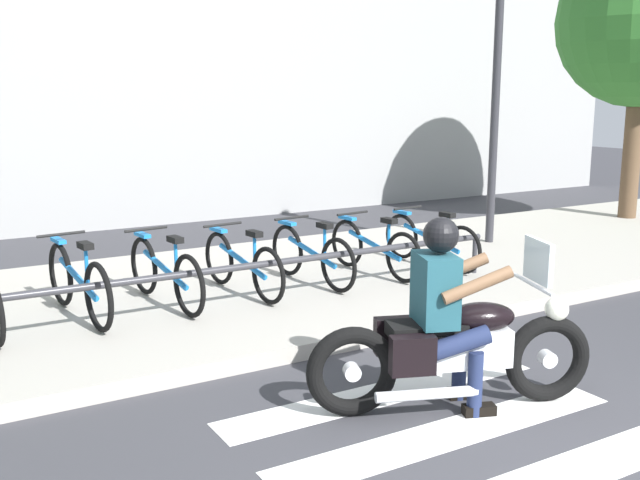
{
  "coord_description": "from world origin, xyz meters",
  "views": [
    {
      "loc": [
        -3.56,
        -2.81,
        2.32
      ],
      "look_at": [
        0.07,
        3.34,
        0.89
      ],
      "focal_mm": 41.14,
      "sensor_mm": 36.0,
      "label": 1
    }
  ],
  "objects_px": {
    "bicycle_2": "(165,273)",
    "bicycle_5": "(374,248)",
    "rider": "(446,300)",
    "bicycle_6": "(430,240)",
    "motorcycle": "(454,348)",
    "bike_rack": "(265,266)",
    "bicycle_4": "(311,255)",
    "bicycle_3": "(242,264)",
    "bicycle_1": "(78,282)",
    "street_lamp": "(496,88)"
  },
  "relations": [
    {
      "from": "rider",
      "to": "bicycle_5",
      "type": "distance_m",
      "value": 3.6
    },
    {
      "from": "bicycle_2",
      "to": "bicycle_5",
      "type": "relative_size",
      "value": 1.04
    },
    {
      "from": "bicycle_4",
      "to": "street_lamp",
      "type": "distance_m",
      "value": 4.09
    },
    {
      "from": "bicycle_3",
      "to": "bicycle_5",
      "type": "xyz_separation_m",
      "value": [
        1.75,
        0.0,
        -0.01
      ]
    },
    {
      "from": "bicycle_3",
      "to": "bike_rack",
      "type": "bearing_deg",
      "value": -89.95
    },
    {
      "from": "bicycle_2",
      "to": "rider",
      "type": "bearing_deg",
      "value": -72.01
    },
    {
      "from": "bike_rack",
      "to": "bicycle_2",
      "type": "bearing_deg",
      "value": 147.71
    },
    {
      "from": "motorcycle",
      "to": "bicycle_2",
      "type": "bearing_deg",
      "value": 108.95
    },
    {
      "from": "bicycle_4",
      "to": "bike_rack",
      "type": "xyz_separation_m",
      "value": [
        -0.88,
        -0.55,
        0.08
      ]
    },
    {
      "from": "bicycle_3",
      "to": "bicycle_4",
      "type": "relative_size",
      "value": 1.02
    },
    {
      "from": "bicycle_3",
      "to": "bicycle_6",
      "type": "bearing_deg",
      "value": 0.01
    },
    {
      "from": "bicycle_2",
      "to": "bicycle_3",
      "type": "distance_m",
      "value": 0.88
    },
    {
      "from": "bicycle_5",
      "to": "rider",
      "type": "bearing_deg",
      "value": -116.38
    },
    {
      "from": "rider",
      "to": "bicycle_6",
      "type": "bearing_deg",
      "value": 52.42
    },
    {
      "from": "bicycle_3",
      "to": "bicycle_4",
      "type": "xyz_separation_m",
      "value": [
        0.88,
        -0.0,
        0.0
      ]
    },
    {
      "from": "bicycle_6",
      "to": "street_lamp",
      "type": "xyz_separation_m",
      "value": [
        1.77,
        0.79,
        1.92
      ]
    },
    {
      "from": "bicycle_4",
      "to": "bicycle_5",
      "type": "bearing_deg",
      "value": 0.04
    },
    {
      "from": "bicycle_2",
      "to": "motorcycle",
      "type": "bearing_deg",
      "value": -71.05
    },
    {
      "from": "motorcycle",
      "to": "bicycle_3",
      "type": "xyz_separation_m",
      "value": [
        -0.23,
        3.23,
        0.02
      ]
    },
    {
      "from": "bicycle_2",
      "to": "bicycle_3",
      "type": "relative_size",
      "value": 1.04
    },
    {
      "from": "rider",
      "to": "street_lamp",
      "type": "relative_size",
      "value": 0.37
    },
    {
      "from": "bicycle_1",
      "to": "bicycle_5",
      "type": "distance_m",
      "value": 3.51
    },
    {
      "from": "street_lamp",
      "to": "bicycle_3",
      "type": "bearing_deg",
      "value": -169.81
    },
    {
      "from": "rider",
      "to": "bicycle_4",
      "type": "relative_size",
      "value": 0.91
    },
    {
      "from": "motorcycle",
      "to": "bicycle_4",
      "type": "height_order",
      "value": "motorcycle"
    },
    {
      "from": "bicycle_3",
      "to": "bicycle_5",
      "type": "bearing_deg",
      "value": 0.01
    },
    {
      "from": "bicycle_6",
      "to": "street_lamp",
      "type": "distance_m",
      "value": 2.73
    },
    {
      "from": "rider",
      "to": "bicycle_1",
      "type": "relative_size",
      "value": 0.84
    },
    {
      "from": "bicycle_3",
      "to": "bicycle_4",
      "type": "height_order",
      "value": "bicycle_4"
    },
    {
      "from": "bicycle_2",
      "to": "bicycle_5",
      "type": "bearing_deg",
      "value": 0.02
    },
    {
      "from": "bicycle_2",
      "to": "bicycle_4",
      "type": "relative_size",
      "value": 1.06
    },
    {
      "from": "bicycle_2",
      "to": "bike_rack",
      "type": "relative_size",
      "value": 0.29
    },
    {
      "from": "bicycle_6",
      "to": "bicycle_3",
      "type": "bearing_deg",
      "value": -179.99
    },
    {
      "from": "motorcycle",
      "to": "bicycle_6",
      "type": "relative_size",
      "value": 1.26
    },
    {
      "from": "motorcycle",
      "to": "bike_rack",
      "type": "xyz_separation_m",
      "value": [
        -0.23,
        2.68,
        0.11
      ]
    },
    {
      "from": "bicycle_5",
      "to": "motorcycle",
      "type": "bearing_deg",
      "value": -115.16
    },
    {
      "from": "bicycle_4",
      "to": "bike_rack",
      "type": "distance_m",
      "value": 1.04
    },
    {
      "from": "bicycle_3",
      "to": "bicycle_4",
      "type": "distance_m",
      "value": 0.88
    },
    {
      "from": "bicycle_1",
      "to": "bicycle_6",
      "type": "distance_m",
      "value": 4.38
    },
    {
      "from": "motorcycle",
      "to": "bicycle_4",
      "type": "bearing_deg",
      "value": 78.76
    },
    {
      "from": "street_lamp",
      "to": "rider",
      "type": "bearing_deg",
      "value": -136.67
    },
    {
      "from": "bicycle_4",
      "to": "bike_rack",
      "type": "height_order",
      "value": "bicycle_4"
    },
    {
      "from": "bicycle_3",
      "to": "street_lamp",
      "type": "relative_size",
      "value": 0.42
    },
    {
      "from": "bicycle_6",
      "to": "bicycle_5",
      "type": "bearing_deg",
      "value": -179.99
    },
    {
      "from": "bicycle_2",
      "to": "bicycle_4",
      "type": "bearing_deg",
      "value": 0.0
    },
    {
      "from": "bicycle_2",
      "to": "bicycle_3",
      "type": "height_order",
      "value": "bicycle_2"
    },
    {
      "from": "motorcycle",
      "to": "rider",
      "type": "bearing_deg",
      "value": 157.03
    },
    {
      "from": "motorcycle",
      "to": "bicycle_6",
      "type": "height_order",
      "value": "motorcycle"
    },
    {
      "from": "motorcycle",
      "to": "bicycle_5",
      "type": "height_order",
      "value": "motorcycle"
    },
    {
      "from": "bicycle_4",
      "to": "bike_rack",
      "type": "bearing_deg",
      "value": -147.68
    }
  ]
}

